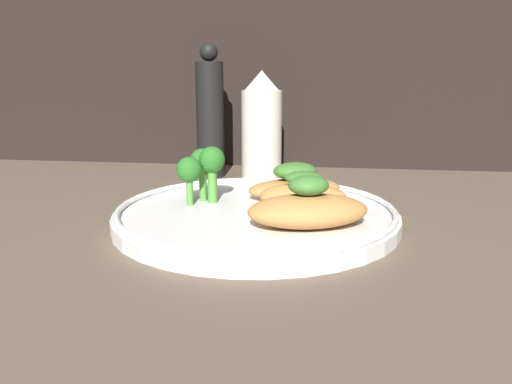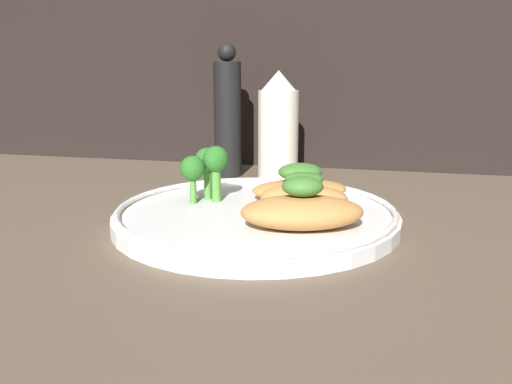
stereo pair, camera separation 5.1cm
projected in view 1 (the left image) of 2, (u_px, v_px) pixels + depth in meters
The scene contains 8 objects.
ground_plane at pixel (256, 228), 52.05cm from camera, with size 180.00×180.00×1.00cm, color brown.
plate at pixel (256, 215), 51.71cm from camera, with size 29.25×29.25×2.00cm.
grilled_meat_front at pixel (308, 209), 45.96cm from camera, with size 12.60×9.25×4.81cm.
grilled_meat_middle at pixel (303, 195), 51.49cm from camera, with size 9.24×5.23×4.10cm.
grilled_meat_back at pixel (295, 185), 56.60cm from camera, with size 12.24×9.58×4.10cm.
broccoli_bunch at pixel (202, 166), 54.04cm from camera, with size 4.95×4.96×6.20cm.
sauce_bottle at pixel (262, 127), 73.33cm from camera, with size 5.95×5.95×15.72cm.
pepper_grinder at pixel (210, 116), 73.98cm from camera, with size 4.10×4.10×19.60cm.
Camera 1 is at (6.68, -49.32, 15.23)cm, focal length 35.00 mm.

